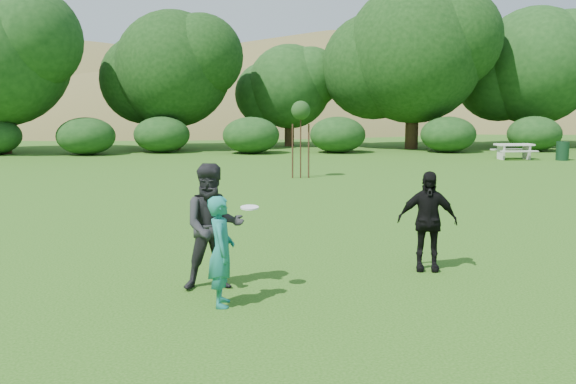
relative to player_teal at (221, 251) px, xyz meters
name	(u,v)px	position (x,y,z in m)	size (l,w,h in m)	color
ground	(309,293)	(1.30, 0.46, -0.78)	(120.00, 120.00, 0.00)	#19470C
player_teal	(221,251)	(0.00, 0.00, 0.00)	(0.57, 0.37, 1.56)	#1A756A
player_grey	(213,227)	(-0.12, 0.82, 0.19)	(0.94, 0.73, 1.93)	#242427
player_black	(427,221)	(3.46, 1.55, 0.07)	(0.99, 0.41, 1.69)	black
trash_can_near	(562,151)	(16.33, 20.43, -0.33)	(0.60, 0.60, 0.90)	#13341E
frisbee	(250,208)	(0.42, 0.53, 0.52)	(0.27, 0.27, 0.05)	white
sapling	(301,112)	(2.94, 14.73, 1.64)	(0.70, 0.70, 2.85)	#352014
picnic_table	(514,149)	(14.24, 21.17, -0.26)	(1.80, 1.48, 0.76)	silver
hillside	(228,222)	(0.74, 68.91, -12.75)	(150.00, 72.00, 52.00)	olive
tree_row	(297,66)	(4.52, 29.14, 4.09)	(53.92, 10.38, 9.62)	#3A2616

